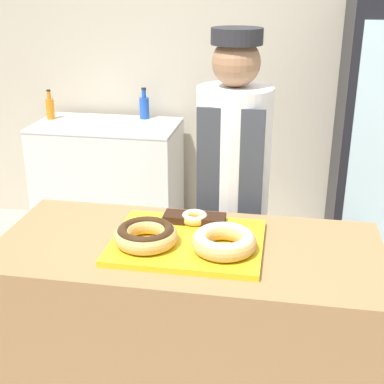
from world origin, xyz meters
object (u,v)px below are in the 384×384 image
Objects in this scene: donut_chocolate_glaze at (146,234)px; brownie_back_left at (175,217)px; beverage_fridge at (381,137)px; chest_freezer at (109,182)px; serving_tray at (188,242)px; brownie_back_right at (214,220)px; donut_light_glaze at (224,241)px; baker_person at (232,195)px; donut_mini_center at (195,217)px; bottle_orange at (50,108)px; bottle_blue at (144,107)px.

brownie_back_left is (0.07, 0.22, -0.02)m from donut_chocolate_glaze.
beverage_fridge reaches higher than chest_freezer.
donut_chocolate_glaze is at bearing -121.79° from beverage_fridge.
serving_tray is at bearing -63.21° from brownie_back_left.
brownie_back_right is 1.94m from chest_freezer.
baker_person reaches higher than donut_light_glaze.
chest_freezer is at bearing 117.58° from serving_tray.
donut_light_glaze is (0.29, 0.00, 0.00)m from donut_chocolate_glaze.
donut_chocolate_glaze is 0.15× the size of baker_person.
bottle_orange reaches higher than donut_mini_center.
donut_light_glaze reaches higher than chest_freezer.
brownie_back_left is 2.10m from bottle_orange.
serving_tray is 4.97× the size of donut_mini_center.
donut_light_glaze is 0.24× the size of chest_freezer.
beverage_fridge is 8.30× the size of bottle_orange.
baker_person is 1.63× the size of chest_freezer.
chest_freezer is (-0.92, 1.75, -0.47)m from serving_tray.
baker_person reaches higher than bottle_blue.
bottle_orange is at bearing 122.74° from donut_chocolate_glaze.
serving_tray is 2.53× the size of bottle_blue.
beverage_fridge is (0.86, 1.16, 0.01)m from baker_person.
bottle_orange is at bearing 170.88° from chest_freezer.
donut_light_glaze is 0.27m from donut_mini_center.
bottle_blue is (-0.76, 1.80, 0.03)m from brownie_back_right.
donut_light_glaze is 1.07× the size of bottle_blue.
bottle_blue reaches higher than serving_tray.
bottle_orange reaches higher than serving_tray.
bottle_blue is at bearing 41.06° from chest_freezer.
chest_freezer is (-1.03, 1.16, -0.43)m from baker_person.
donut_chocolate_glaze is at bearing 180.00° from donut_light_glaze.
serving_tray is at bearing -70.77° from bottle_blue.
chest_freezer is (-0.92, 1.59, -0.50)m from donut_mini_center.
bottle_orange is at bearing -169.00° from bottle_blue.
donut_chocolate_glaze is 0.71m from baker_person.
baker_person is at bearing -40.00° from bottle_orange.
bottle_blue is at bearing 120.14° from baker_person.
donut_chocolate_glaze is at bearing -111.60° from baker_person.
brownie_back_left is 0.09× the size of chest_freezer.
donut_mini_center is (-0.15, 0.22, -0.02)m from donut_light_glaze.
donut_mini_center reaches higher than brownie_back_right.
baker_person is 1.58m from bottle_blue.
baker_person is (0.11, 0.43, -0.07)m from donut_mini_center.
brownie_back_left and brownie_back_right have the same top height.
donut_mini_center is 0.54× the size of bottle_orange.
donut_light_glaze reaches higher than brownie_back_left.
donut_light_glaze is (0.15, -0.06, 0.05)m from serving_tray.
donut_light_glaze is 0.23m from brownie_back_right.
donut_chocolate_glaze is 0.27m from donut_mini_center.
brownie_back_right is at bearing 106.59° from donut_light_glaze.
donut_mini_center is 0.51× the size of bottle_blue.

